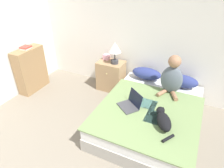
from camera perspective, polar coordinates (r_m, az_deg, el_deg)
The scene contains 12 objects.
wall_back at distance 4.02m, azimuth 8.24°, elevation 14.59°, with size 5.42×0.05×2.55m.
bed at distance 3.46m, azimuth 10.75°, elevation -8.80°, with size 1.56×1.98×0.42m.
pillow_near at distance 4.02m, azimuth 9.84°, elevation 2.99°, with size 0.58×0.28×0.23m.
pillow_far at distance 3.93m, azimuth 19.34°, elevation 0.85°, with size 0.58×0.28×0.23m.
person_sitting at distance 3.58m, azimuth 16.74°, elevation 1.90°, with size 0.38×0.37×0.71m.
cat_tabby at distance 2.93m, azimuth 14.47°, elevation -9.97°, with size 0.35×0.55×0.20m.
laptop_open at distance 3.23m, azimuth 5.25°, elevation -5.66°, with size 0.43×0.42×0.25m.
nightstand at distance 4.32m, azimuth -0.30°, elevation 2.43°, with size 0.54×0.42×0.64m.
table_lamp at distance 4.00m, azimuth 0.83°, elevation 9.97°, with size 0.25×0.25×0.45m.
tissue_box at distance 4.28m, azimuth -1.61°, elevation 7.78°, with size 0.12×0.12×0.14m.
bookshelf at distance 4.59m, azimuth -22.16°, elevation 3.80°, with size 0.26×0.67×0.93m.
book_stack_top at distance 4.41m, azimuth -23.42°, elevation 9.53°, with size 0.19×0.21×0.05m.
Camera 1 is at (1.14, -0.19, 2.40)m, focal length 32.00 mm.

